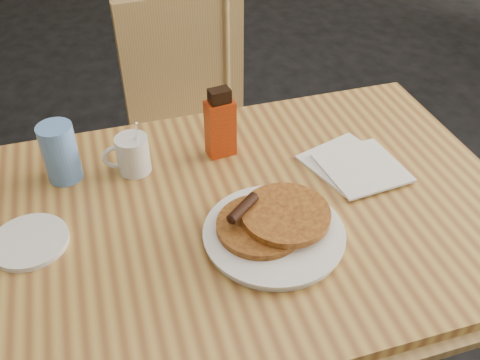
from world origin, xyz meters
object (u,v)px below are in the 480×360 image
syrup_bottle (220,125)px  pancake_plate (273,229)px  blue_tumbler (60,153)px  chair_main_far (191,113)px  coffee_mug (132,154)px  main_table (244,223)px

syrup_bottle → pancake_plate: bearing=-92.0°
syrup_bottle → blue_tumbler: syrup_bottle is taller
chair_main_far → syrup_bottle: 0.58m
pancake_plate → syrup_bottle: 0.30m
coffee_mug → blue_tumbler: bearing=-174.1°
syrup_bottle → blue_tumbler: (-0.36, 0.00, -0.01)m
main_table → coffee_mug: coffee_mug is taller
pancake_plate → chair_main_far: bearing=92.0°
chair_main_far → syrup_bottle: (-0.01, -0.51, 0.28)m
coffee_mug → blue_tumbler: coffee_mug is taller
main_table → blue_tumbler: bearing=150.4°
syrup_bottle → blue_tumbler: size_ratio=1.28×
syrup_bottle → blue_tumbler: 0.36m
pancake_plate → blue_tumbler: 0.50m
main_table → pancake_plate: pancake_plate is taller
coffee_mug → pancake_plate: bearing=-37.6°
chair_main_far → blue_tumbler: bearing=-131.8°
main_table → blue_tumbler: 0.43m
coffee_mug → blue_tumbler: 0.15m
chair_main_far → blue_tumbler: 0.68m
chair_main_far → coffee_mug: 0.62m
main_table → syrup_bottle: 0.24m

